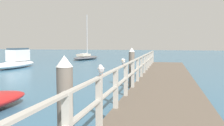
# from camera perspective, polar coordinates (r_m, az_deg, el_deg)

# --- Properties ---
(pier_deck) EXTENTS (2.68, 23.62, 0.41)m
(pier_deck) POSITION_cam_1_polar(r_m,az_deg,el_deg) (11.06, 12.62, -5.55)
(pier_deck) COLOR brown
(pier_deck) RESTS_ON ground_plane
(pier_railing) EXTENTS (0.12, 22.14, 1.07)m
(pier_railing) POSITION_cam_1_polar(r_m,az_deg,el_deg) (11.03, 6.15, -0.96)
(pier_railing) COLOR #B2ADA3
(pier_railing) RESTS_ON pier_deck
(dock_piling_near) EXTENTS (0.29, 0.29, 1.95)m
(dock_piling_near) POSITION_cam_1_polar(r_m,az_deg,el_deg) (4.33, -11.10, -11.03)
(dock_piling_near) COLOR #6B6056
(dock_piling_near) RESTS_ON ground_plane
(dock_piling_far) EXTENTS (0.29, 0.29, 1.95)m
(dock_piling_far) POSITION_cam_1_polar(r_m,az_deg,el_deg) (11.71, 4.68, -1.06)
(dock_piling_far) COLOR #6B6056
(dock_piling_far) RESTS_ON ground_plane
(seagull_foreground) EXTENTS (0.24, 0.46, 0.21)m
(seagull_foreground) POSITION_cam_1_polar(r_m,az_deg,el_deg) (4.97, -2.65, -1.46)
(seagull_foreground) COLOR white
(seagull_foreground) RESTS_ON pier_railing
(seagull_background) EXTENTS (0.20, 0.48, 0.21)m
(seagull_background) POSITION_cam_1_polar(r_m,az_deg,el_deg) (7.38, 2.67, 0.54)
(seagull_background) COLOR white
(seagull_background) RESTS_ON pier_railing
(boat_3) EXTENTS (1.71, 5.30, 1.75)m
(boat_3) POSITION_cam_1_polar(r_m,az_deg,el_deg) (22.62, -21.96, 0.36)
(boat_3) COLOR white
(boat_3) RESTS_ON ground_plane
(boat_4) EXTENTS (2.86, 5.88, 5.99)m
(boat_4) POSITION_cam_1_polar(r_m,az_deg,el_deg) (32.39, -6.23, 1.38)
(boat_4) COLOR #4C4C51
(boat_4) RESTS_ON ground_plane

